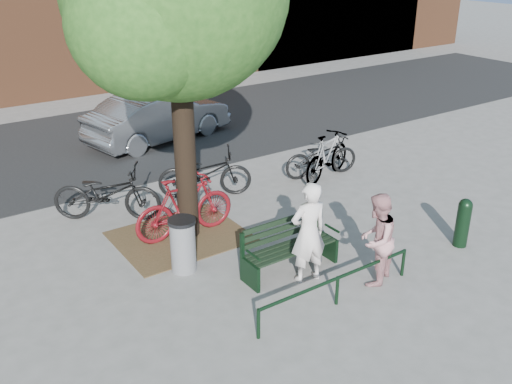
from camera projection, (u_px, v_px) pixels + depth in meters
ground at (290, 271)px, 9.93m from camera, size 90.00×90.00×0.00m
dirt_pit at (180, 236)px, 11.07m from camera, size 2.40×2.00×0.02m
road at (109, 141)px, 16.34m from camera, size 40.00×7.00×0.01m
park_bench at (288, 245)px, 9.80m from camera, size 1.74×0.54×0.97m
guard_railing at (338, 282)px, 8.86m from camera, size 3.06×0.06×0.51m
person_left at (308, 233)px, 9.34m from camera, size 0.71×0.52×1.78m
person_right at (376, 240)px, 9.31m from camera, size 0.96×0.87×1.59m
bollard at (463, 221)px, 10.56m from camera, size 0.26×0.26×0.96m
litter_bin at (183, 245)px, 9.77m from camera, size 0.48×0.48×0.98m
bicycle_a at (107, 193)px, 11.56m from camera, size 2.23×1.90×1.15m
bicycle_b at (185, 207)px, 10.90m from camera, size 2.06×0.63×1.23m
bicycle_c at (205, 173)px, 12.66m from camera, size 2.18×1.58×1.09m
bicycle_d at (327, 156)px, 13.59m from camera, size 1.98×1.13×1.14m
bicycle_e at (321, 156)px, 13.78m from camera, size 2.00×1.05×1.00m
parked_car at (159, 117)px, 16.17m from camera, size 4.52×2.41×1.42m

